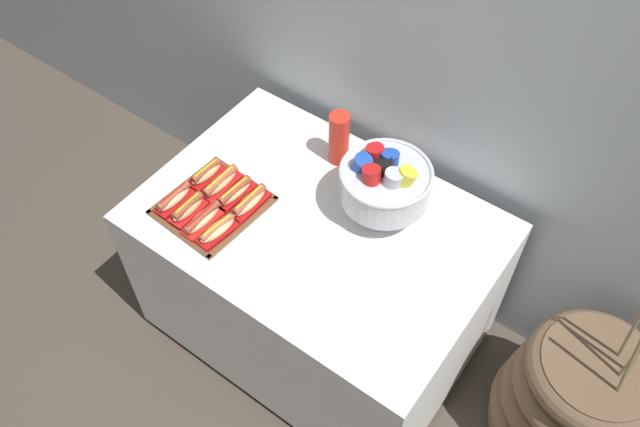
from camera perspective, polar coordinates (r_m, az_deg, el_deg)
The scene contains 15 objects.
ground_plane at distance 3.03m, azimuth -0.21°, elevation -9.80°, with size 10.00×10.00×0.00m, color #4C4238.
back_wall at distance 2.37m, azimuth 7.95°, elevation 15.87°, with size 6.00×0.10×2.60m, color #B2BCC1.
buffet_table at distance 2.68m, azimuth -0.24°, elevation -5.55°, with size 1.29×0.89×0.78m.
floor_vase at distance 2.73m, azimuth 21.24°, elevation -15.00°, with size 0.58×0.58×1.16m.
serving_tray at distance 2.45m, azimuth -9.32°, elevation 0.65°, with size 0.35×0.38×0.01m.
hot_dog_0 at distance 2.46m, azimuth -12.60°, elevation 1.27°, with size 0.07×0.16×0.06m.
hot_dog_1 at distance 2.42m, azimuth -11.42°, elevation 0.41°, with size 0.07×0.16×0.07m.
hot_dog_2 at distance 2.38m, azimuth -10.19°, elevation -0.52°, with size 0.07×0.17×0.06m.
hot_dog_3 at distance 2.34m, azimuth -8.92°, elevation -1.44°, with size 0.08×0.17×0.06m.
hot_dog_4 at distance 2.52m, azimuth -9.86°, elevation 3.47°, with size 0.08×0.16×0.06m.
hot_dog_5 at distance 2.48m, azimuth -8.66°, elevation 2.65°, with size 0.07×0.18×0.06m.
hot_dog_6 at distance 2.44m, azimuth -7.43°, elevation 1.81°, with size 0.07×0.18×0.06m.
hot_dog_7 at distance 2.40m, azimuth -6.16°, elevation 0.98°, with size 0.07×0.18×0.06m.
punch_bowl at distance 2.31m, azimuth 5.64°, elevation 2.70°, with size 0.33×0.33×0.27m.
cup_stack at distance 2.50m, azimuth 1.66°, elevation 6.56°, with size 0.08×0.08×0.23m.
Camera 1 is at (0.88, -1.18, 2.65)m, focal length 36.73 mm.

